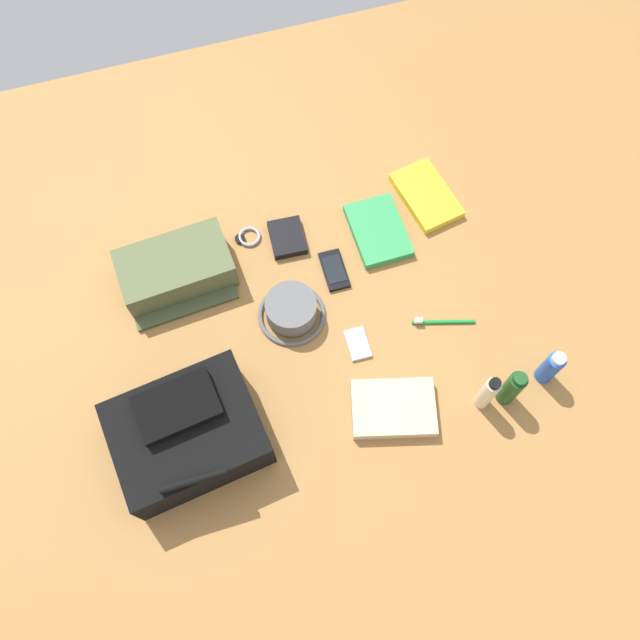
# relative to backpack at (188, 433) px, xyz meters

# --- Properties ---
(ground_plane) EXTENTS (2.64, 2.02, 0.02)m
(ground_plane) POSITION_rel_backpack_xyz_m (-0.38, -0.19, -0.08)
(ground_plane) COLOR #9F6E38
(ground_plane) RESTS_ON ground
(backpack) EXTENTS (0.36, 0.30, 0.16)m
(backpack) POSITION_rel_backpack_xyz_m (0.00, 0.00, 0.00)
(backpack) COLOR black
(backpack) RESTS_ON ground_plane
(toiletry_pouch) EXTENTS (0.29, 0.22, 0.09)m
(toiletry_pouch) POSITION_rel_backpack_xyz_m (-0.06, -0.43, -0.02)
(toiletry_pouch) COLOR #56603D
(toiletry_pouch) RESTS_ON ground_plane
(bucket_hat) EXTENTS (0.17, 0.17, 0.07)m
(bucket_hat) POSITION_rel_backpack_xyz_m (-0.31, -0.24, -0.04)
(bucket_hat) COLOR #5F5F5F
(bucket_hat) RESTS_ON ground_plane
(deodorant_spray) EXTENTS (0.04, 0.04, 0.13)m
(deodorant_spray) POSITION_rel_backpack_xyz_m (-0.87, 0.09, -0.01)
(deodorant_spray) COLOR blue
(deodorant_spray) RESTS_ON ground_plane
(shampoo_bottle) EXTENTS (0.04, 0.04, 0.15)m
(shampoo_bottle) POSITION_rel_backpack_xyz_m (-0.75, 0.12, 0.00)
(shampoo_bottle) COLOR #19471E
(shampoo_bottle) RESTS_ON ground_plane
(lotion_bottle) EXTENTS (0.04, 0.04, 0.15)m
(lotion_bottle) POSITION_rel_backpack_xyz_m (-0.69, 0.11, 0.00)
(lotion_bottle) COLOR beige
(lotion_bottle) RESTS_ON ground_plane
(paperback_novel) EXTENTS (0.16, 0.22, 0.02)m
(paperback_novel) POSITION_rel_backpack_xyz_m (-0.77, -0.48, -0.06)
(paperback_novel) COLOR yellow
(paperback_novel) RESTS_ON ground_plane
(travel_guidebook) EXTENTS (0.14, 0.20, 0.02)m
(travel_guidebook) POSITION_rel_backpack_xyz_m (-0.61, -0.41, -0.06)
(travel_guidebook) COLOR #2D934C
(travel_guidebook) RESTS_ON ground_plane
(cell_phone) EXTENTS (0.06, 0.12, 0.01)m
(cell_phone) POSITION_rel_backpack_xyz_m (-0.46, -0.33, -0.06)
(cell_phone) COLOR black
(cell_phone) RESTS_ON ground_plane
(media_player) EXTENTS (0.05, 0.09, 0.01)m
(media_player) POSITION_rel_backpack_xyz_m (-0.45, -0.12, -0.06)
(media_player) COLOR #B7B7BC
(media_player) RESTS_ON ground_plane
(wristwatch) EXTENTS (0.07, 0.06, 0.01)m
(wristwatch) POSITION_rel_backpack_xyz_m (-0.26, -0.50, -0.06)
(wristwatch) COLOR #99999E
(wristwatch) RESTS_ON ground_plane
(toothbrush) EXTENTS (0.16, 0.05, 0.02)m
(toothbrush) POSITION_rel_backpack_xyz_m (-0.67, -0.11, -0.06)
(toothbrush) COLOR #198C33
(toothbrush) RESTS_ON ground_plane
(wallet) EXTENTS (0.10, 0.12, 0.02)m
(wallet) POSITION_rel_backpack_xyz_m (-0.36, -0.46, -0.06)
(wallet) COLOR black
(wallet) RESTS_ON ground_plane
(folded_towel) EXTENTS (0.23, 0.19, 0.04)m
(folded_towel) POSITION_rel_backpack_xyz_m (-0.48, 0.07, -0.05)
(folded_towel) COLOR #C6B289
(folded_towel) RESTS_ON ground_plane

